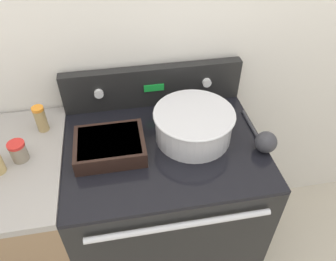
% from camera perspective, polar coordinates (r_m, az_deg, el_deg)
% --- Properties ---
extents(kitchen_wall, '(8.00, 0.05, 2.50)m').
position_cam_1_polar(kitchen_wall, '(1.43, -3.31, 17.45)').
color(kitchen_wall, silver).
rests_on(kitchen_wall, ground_plane).
extents(stove_range, '(0.81, 0.66, 0.90)m').
position_cam_1_polar(stove_range, '(1.69, -0.59, -13.57)').
color(stove_range, black).
rests_on(stove_range, ground_plane).
extents(control_panel, '(0.81, 0.07, 0.19)m').
position_cam_1_polar(control_panel, '(1.50, -2.63, 7.79)').
color(control_panel, black).
rests_on(control_panel, stove_range).
extents(side_counter, '(0.53, 0.63, 0.92)m').
position_cam_1_polar(side_counter, '(1.75, -23.57, -15.56)').
color(side_counter, '#896B4C').
rests_on(side_counter, ground_plane).
extents(mixing_bowl, '(0.33, 0.33, 0.13)m').
position_cam_1_polar(mixing_bowl, '(1.33, 4.48, 1.24)').
color(mixing_bowl, silver).
rests_on(mixing_bowl, stove_range).
extents(casserole_dish, '(0.27, 0.22, 0.07)m').
position_cam_1_polar(casserole_dish, '(1.30, -10.10, -2.56)').
color(casserole_dish, black).
rests_on(casserole_dish, stove_range).
extents(ladle, '(0.09, 0.29, 0.09)m').
position_cam_1_polar(ladle, '(1.35, 16.53, -1.79)').
color(ladle, '#333338').
rests_on(ladle, stove_range).
extents(spice_jar_orange_cap, '(0.05, 0.05, 0.12)m').
position_cam_1_polar(spice_jar_orange_cap, '(1.45, -21.29, 1.94)').
color(spice_jar_orange_cap, tan).
rests_on(spice_jar_orange_cap, side_counter).
extents(spice_jar_red_cap, '(0.06, 0.06, 0.08)m').
position_cam_1_polar(spice_jar_red_cap, '(1.36, -24.61, -3.31)').
color(spice_jar_red_cap, gray).
rests_on(spice_jar_red_cap, side_counter).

